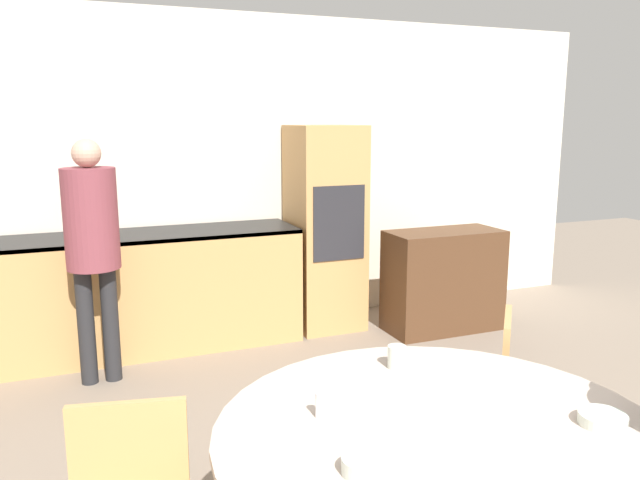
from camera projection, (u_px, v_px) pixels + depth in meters
wall_back at (234, 174)px, 5.20m from camera, size 6.92×0.05×2.60m
kitchen_counter at (101, 294)px, 4.64m from camera, size 2.98×0.60×0.91m
oven_unit at (325, 228)px, 5.24m from camera, size 0.55×0.59×1.70m
sideboard at (443, 280)px, 5.22m from camera, size 0.96×0.45×0.85m
dining_table at (439, 479)px, 2.05m from camera, size 1.48×1.48×0.77m
chair_far_right at (482, 389)px, 2.98m from camera, size 0.56×0.56×0.86m
person_standing at (92, 235)px, 4.05m from camera, size 0.34×0.34×1.63m
cup at (397, 357)px, 2.50m from camera, size 0.08×0.08×0.09m
bowl_near at (363, 466)px, 1.75m from camera, size 0.13×0.13×0.05m
bowl_centre at (603, 419)px, 2.04m from camera, size 0.16×0.16×0.04m
salt_shaker at (320, 405)px, 2.08m from camera, size 0.03×0.03×0.09m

